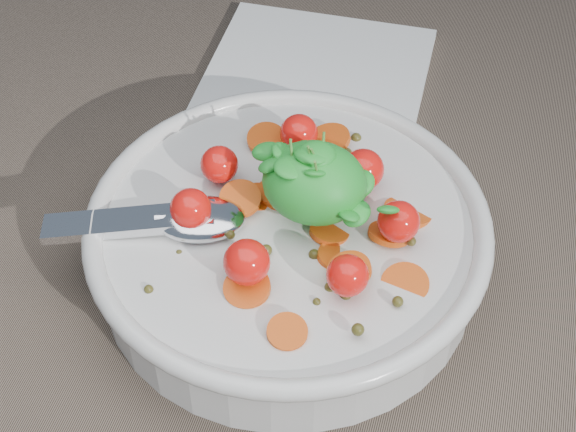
# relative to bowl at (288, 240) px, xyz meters

# --- Properties ---
(ground) EXTENTS (6.00, 6.00, 0.00)m
(ground) POSITION_rel_bowl_xyz_m (-0.03, 0.00, -0.03)
(ground) COLOR #6D5D4E
(ground) RESTS_ON ground
(bowl) EXTENTS (0.26, 0.24, 0.10)m
(bowl) POSITION_rel_bowl_xyz_m (0.00, 0.00, 0.00)
(bowl) COLOR silver
(bowl) RESTS_ON ground
(napkin) EXTENTS (0.17, 0.15, 0.01)m
(napkin) POSITION_rel_bowl_xyz_m (-0.03, 0.20, -0.03)
(napkin) COLOR white
(napkin) RESTS_ON ground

